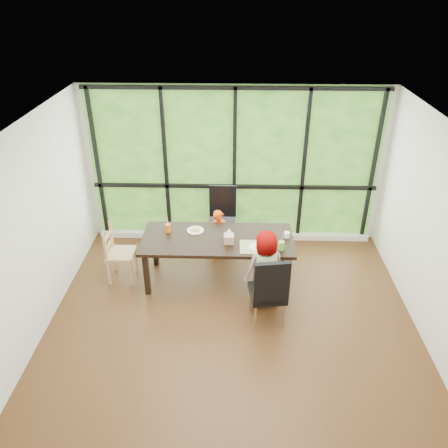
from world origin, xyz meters
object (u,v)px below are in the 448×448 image
Objects in this scene: child_toddler at (219,236)px; plate_far at (195,230)px; chair_end_beech at (121,253)px; orange_cup at (168,228)px; chair_interior_leather at (268,288)px; tissue_box at (229,239)px; chair_window_leather at (222,219)px; child_older at (264,269)px; dining_table at (218,259)px; white_mug at (287,235)px; green_cup at (281,246)px; plate_near at (257,247)px.

child_toddler is 3.50× the size of plate_far.
chair_end_beech is 7.10× the size of orange_cup.
chair_interior_leather is 7.36× the size of tissue_box.
chair_window_leather and chair_interior_leather have the same top height.
tissue_box is (-0.49, 0.42, 0.23)m from child_older.
dining_table is at bearing -12.38° from orange_cup.
chair_interior_leather is at bearing -108.64° from white_mug.
chair_interior_leather is 8.13× the size of green_cup.
chair_interior_leather is 2.36m from chair_end_beech.
chair_interior_leather is 1.55m from plate_far.
plate_near is at bearing -96.31° from chair_end_beech.
dining_table is 2.50× the size of child_toddler.
green_cup reaches higher than plate_near.
white_mug is (1.37, -0.15, 0.04)m from plate_far.
green_cup is at bearing -53.49° from chair_window_leather.
green_cup reaches higher than dining_table.
chair_window_leather is 2.00m from chair_interior_leather.
white_mug is (0.11, 0.34, -0.02)m from green_cup.
chair_end_beech is at bearing -178.77° from white_mug.
dining_table is 17.74× the size of orange_cup.
child_older is 1.60m from orange_cup.
child_toddler is 0.76× the size of child_older.
tissue_box is at bearing -31.44° from plate_far.
dining_table is 0.58m from child_toddler.
dining_table is 8.77× the size of plate_far.
dining_table is 15.31× the size of tissue_box.
orange_cup is at bearing 167.62° from dining_table.
chair_interior_leather is 12.33× the size of white_mug.
dining_table is 1.11m from white_mug.
dining_table is 0.55m from plate_far.
tissue_box is (-0.41, 0.12, 0.06)m from plate_near.
child_toddler is 1.20m from white_mug.
dining_table is 1.48m from chair_end_beech.
child_toddler is (-0.70, 1.49, -0.09)m from chair_interior_leather.
chair_end_beech is 2.21m from child_older.
child_toddler is 6.11× the size of tissue_box.
green_cup is at bearing -117.06° from chair_interior_leather.
chair_end_beech is 1.19m from plate_far.
white_mug is at bearing 10.91° from tissue_box.
tissue_box is (0.17, -0.11, 0.44)m from dining_table.
plate_far is (-1.01, 0.74, 0.17)m from child_older.
plate_far is at bearing -55.09° from child_older.
chair_end_beech is at bearing -176.34° from child_toddler.
green_cup reaches higher than orange_cup.
chair_interior_leather is 1.65m from child_toddler.
dining_table is at bearing -177.12° from white_mug.
plate_near is (0.58, -0.81, 0.31)m from child_toddler.
child_toddler is 10.25× the size of white_mug.
child_older is 4.58× the size of plate_far.
plate_far is (-0.35, -0.37, 0.31)m from child_toddler.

